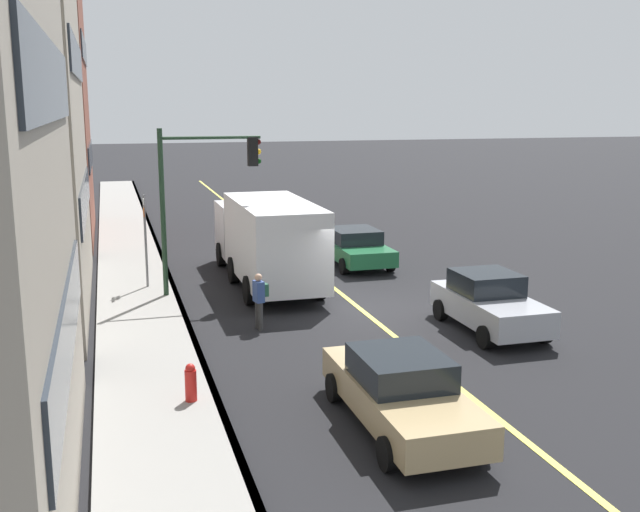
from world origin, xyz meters
name	(u,v)px	position (x,y,z in m)	size (l,w,h in m)	color
ground	(364,312)	(0.00, 0.00, 0.00)	(200.00, 200.00, 0.00)	black
sidewalk_slab	(144,327)	(0.00, 6.38, 0.07)	(80.00, 2.51, 0.15)	gray
curb_edge	(187,324)	(0.00, 5.21, 0.07)	(80.00, 0.16, 0.15)	slate
lane_stripe_center	(364,312)	(0.00, 0.00, 0.01)	(80.00, 0.16, 0.01)	#D8CC4C
car_green	(354,246)	(6.51, -1.85, 0.71)	(4.71, 2.02, 1.39)	#1E6038
car_tan	(401,391)	(-7.75, 1.99, 0.73)	(4.70, 1.92, 1.46)	tan
car_silver	(489,303)	(-2.60, -2.67, 0.78)	(4.02, 1.90, 1.58)	#A8AAB2
truck_white	(267,238)	(4.34, 1.99, 1.60)	(8.46, 2.51, 2.96)	silver
pedestrian_with_backpack	(260,297)	(-0.78, 3.31, 0.90)	(0.40, 0.41, 1.56)	#383838
traffic_light_mast	(201,183)	(3.13, 4.31, 3.64)	(0.28, 3.20, 5.35)	#1E3823
street_sign_post	(145,235)	(4.45, 6.03, 1.87)	(0.60, 0.08, 3.19)	slate
fire_hydrant	(191,386)	(-5.73, 5.73, 0.47)	(0.24, 0.24, 0.94)	red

